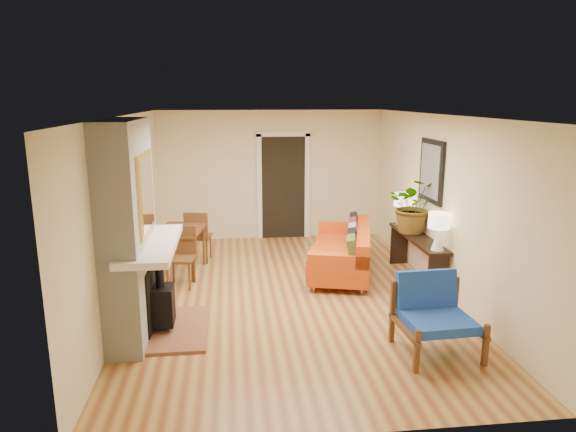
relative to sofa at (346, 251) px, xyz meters
name	(u,v)px	position (x,y,z in m)	size (l,w,h in m)	color
room_shell	(305,182)	(-0.44, 1.73, 0.87)	(6.50, 6.50, 6.50)	#BD8D48
fireplace	(132,236)	(-3.05, -1.91, 0.87)	(1.09, 1.68, 2.60)	white
sofa	(346,251)	(0.00, 0.00, 0.00)	(1.42, 2.28, 0.84)	silver
ottoman	(334,264)	(-0.26, -0.30, -0.13)	(1.00, 1.00, 0.42)	silver
blue_chair	(433,310)	(0.39, -2.72, 0.11)	(0.88, 0.87, 0.88)	brown
dining_table	(185,238)	(-2.62, 0.28, 0.23)	(0.91, 1.74, 0.92)	brown
console_table	(417,245)	(1.02, -0.50, 0.21)	(0.34, 1.85, 0.72)	black
lamp_near	(439,227)	(1.02, -1.26, 0.70)	(0.30, 0.30, 0.54)	white
lamp_far	(402,205)	(1.02, 0.28, 0.70)	(0.30, 0.30, 0.54)	white
houseplant	(414,205)	(1.01, -0.29, 0.81)	(0.81, 0.70, 0.90)	#1E5919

